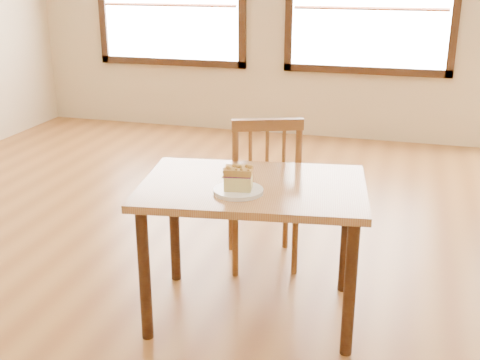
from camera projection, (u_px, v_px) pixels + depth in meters
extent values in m
plane|color=brown|center=(231.00, 336.00, 3.10)|extent=(8.00, 8.00, 0.00)
cube|color=#301C0D|center=(172.00, 62.00, 6.93)|extent=(1.76, 0.06, 0.08)
cube|color=#AE5328|center=(169.00, 5.00, 6.69)|extent=(1.56, 0.05, 0.03)
cube|color=#301C0D|center=(366.00, 70.00, 6.36)|extent=(1.76, 0.06, 0.08)
cube|color=#AE5328|center=(370.00, 8.00, 6.12)|extent=(1.56, 0.05, 0.03)
cube|color=#9D703D|center=(253.00, 188.00, 3.07)|extent=(1.24, 0.92, 0.04)
cylinder|color=#301C0D|center=(145.00, 275.00, 2.97)|extent=(0.06, 0.06, 0.71)
cylinder|color=#301C0D|center=(350.00, 289.00, 2.84)|extent=(0.06, 0.06, 0.71)
cylinder|color=#301C0D|center=(174.00, 225.00, 3.55)|extent=(0.06, 0.06, 0.71)
cylinder|color=#301C0D|center=(346.00, 235.00, 3.42)|extent=(0.06, 0.06, 0.71)
cube|color=brown|center=(262.00, 191.00, 3.73)|extent=(0.58, 0.58, 0.04)
cylinder|color=brown|center=(286.00, 217.00, 4.01)|extent=(0.04, 0.04, 0.46)
cylinder|color=brown|center=(231.00, 219.00, 3.98)|extent=(0.04, 0.04, 0.46)
cylinder|color=brown|center=(295.00, 240.00, 3.66)|extent=(0.04, 0.04, 0.46)
cylinder|color=brown|center=(235.00, 243.00, 3.63)|extent=(0.04, 0.04, 0.46)
cylinder|color=brown|center=(298.00, 162.00, 3.47)|extent=(0.04, 0.04, 0.49)
cylinder|color=brown|center=(235.00, 164.00, 3.44)|extent=(0.04, 0.04, 0.49)
cube|color=brown|center=(268.00, 125.00, 3.38)|extent=(0.40, 0.18, 0.06)
cylinder|color=brown|center=(284.00, 164.00, 3.47)|extent=(0.02, 0.02, 0.43)
cylinder|color=brown|center=(267.00, 165.00, 3.46)|extent=(0.02, 0.02, 0.43)
cylinder|color=brown|center=(250.00, 165.00, 3.45)|extent=(0.02, 0.02, 0.43)
cylinder|color=white|center=(238.00, 191.00, 2.94)|extent=(0.25, 0.25, 0.02)
cylinder|color=white|center=(238.00, 192.00, 2.94)|extent=(0.17, 0.17, 0.01)
cube|color=#D1C276|center=(238.00, 182.00, 2.93)|extent=(0.15, 0.12, 0.07)
cube|color=#4D163C|center=(238.00, 174.00, 2.91)|extent=(0.14, 0.12, 0.01)
cube|color=#AB8135|center=(238.00, 171.00, 2.91)|extent=(0.15, 0.12, 0.03)
sphere|color=#AB8135|center=(227.00, 167.00, 2.89)|extent=(0.02, 0.02, 0.02)
sphere|color=#AB8135|center=(247.00, 165.00, 2.93)|extent=(0.02, 0.02, 0.02)
sphere|color=#AB8135|center=(245.00, 170.00, 2.86)|extent=(0.02, 0.02, 0.02)
sphere|color=#AB8135|center=(230.00, 165.00, 2.93)|extent=(0.01, 0.01, 0.01)
sphere|color=#AB8135|center=(250.00, 168.00, 2.89)|extent=(0.02, 0.02, 0.02)
sphere|color=#AB8135|center=(232.00, 169.00, 2.87)|extent=(0.02, 0.02, 0.02)
sphere|color=#AB8135|center=(228.00, 165.00, 2.93)|extent=(0.03, 0.03, 0.03)
sphere|color=#AB8135|center=(230.00, 164.00, 2.93)|extent=(0.03, 0.03, 0.03)
sphere|color=#AB8135|center=(229.00, 166.00, 2.92)|extent=(0.01, 0.01, 0.01)
sphere|color=#AB8135|center=(238.00, 169.00, 2.88)|extent=(0.01, 0.01, 0.01)
sphere|color=#AB8135|center=(250.00, 166.00, 2.92)|extent=(0.03, 0.03, 0.03)
sphere|color=#AB8135|center=(245.00, 167.00, 2.90)|extent=(0.02, 0.02, 0.02)
sphere|color=#AB8135|center=(241.00, 165.00, 2.93)|extent=(0.02, 0.02, 0.02)
sphere|color=#AB8135|center=(233.00, 167.00, 2.90)|extent=(0.01, 0.01, 0.01)
sphere|color=#AB8135|center=(225.00, 175.00, 2.93)|extent=(0.01, 0.01, 0.01)
sphere|color=#AB8135|center=(225.00, 171.00, 2.92)|extent=(0.01, 0.01, 0.01)
sphere|color=#AB8135|center=(225.00, 176.00, 2.95)|extent=(0.01, 0.01, 0.01)
sphere|color=#AB8135|center=(225.00, 175.00, 2.95)|extent=(0.01, 0.01, 0.01)
sphere|color=#AB8135|center=(224.00, 168.00, 2.92)|extent=(0.01, 0.01, 0.01)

